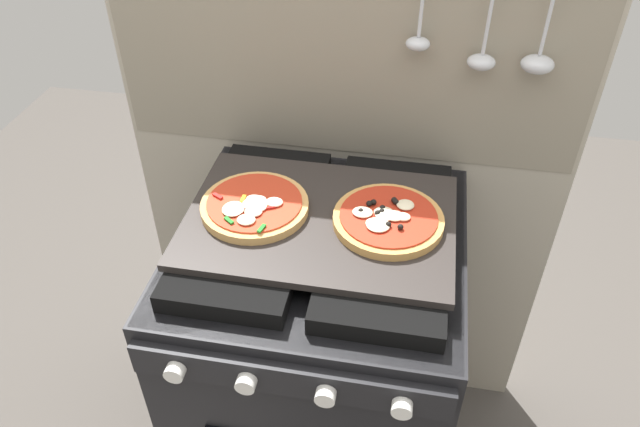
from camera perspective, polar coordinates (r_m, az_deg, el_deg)
The scene contains 5 objects.
kitchen_backsplash at distance 1.56m, azimuth 2.31°, elevation 3.67°, with size 1.10×0.09×1.55m.
stove at distance 1.56m, azimuth -0.01°, elevation -13.75°, with size 0.60×0.64×0.90m.
baking_tray at distance 1.22m, azimuth 0.00°, elevation -0.65°, with size 0.54×0.38×0.02m, color #2D2826.
pizza_left at distance 1.23m, azimuth -6.25°, elevation 0.59°, with size 0.22×0.22×0.03m.
pizza_right at distance 1.20m, azimuth 6.40°, elevation -0.52°, with size 0.22×0.22×0.03m.
Camera 1 is at (0.17, -0.92, 1.69)m, focal length 33.99 mm.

